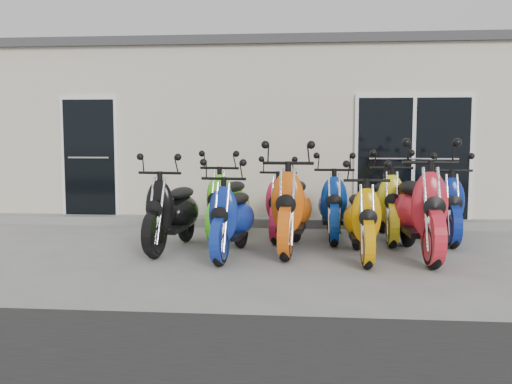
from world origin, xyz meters
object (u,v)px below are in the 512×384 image
scooter_back_green (228,194)px  scooter_back_red (282,196)px  scooter_front_black (172,201)px  scooter_front_orange_b (362,209)px  scooter_back_yellow (387,195)px  scooter_front_orange_a (292,196)px  scooter_front_blue (232,207)px  scooter_back_extra (444,196)px  scooter_back_blue (333,195)px  scooter_front_red (420,198)px

scooter_back_green → scooter_back_red: (0.85, 0.06, -0.04)m
scooter_front_black → scooter_back_green: bearing=65.0°
scooter_front_orange_b → scooter_back_yellow: bearing=68.3°
scooter_front_orange_a → scooter_front_orange_b: 1.03m
scooter_front_blue → scooter_back_extra: size_ratio=0.97×
scooter_front_black → scooter_back_blue: scooter_front_black is taller
scooter_front_orange_b → scooter_back_blue: (-0.32, 1.39, 0.03)m
scooter_front_black → scooter_back_red: bearing=43.1°
scooter_front_orange_a → scooter_back_yellow: size_ratio=1.10×
scooter_back_blue → scooter_back_green: bearing=-179.0°
scooter_back_yellow → scooter_back_extra: 0.85m
scooter_front_red → scooter_back_yellow: bearing=99.8°
scooter_front_black → scooter_back_green: 1.21m
scooter_front_orange_b → scooter_back_yellow: (0.51, 1.36, 0.05)m
scooter_front_red → scooter_back_green: (-2.72, 1.19, -0.10)m
scooter_front_blue → scooter_back_yellow: scooter_back_yellow is taller
scooter_front_orange_a → scooter_front_orange_b: size_ratio=1.18×
scooter_front_orange_a → scooter_back_blue: size_ratio=1.13×
scooter_front_orange_b → scooter_front_red: scooter_front_red is taller
scooter_front_orange_a → scooter_back_extra: bearing=27.1°
scooter_back_yellow → scooter_front_orange_b: bearing=-109.2°
scooter_front_red → scooter_back_green: 2.97m
scooter_front_black → scooter_front_orange_a: (1.68, 0.07, 0.08)m
scooter_back_extra → scooter_front_black: bearing=-164.9°
scooter_front_red → scooter_back_red: size_ratio=1.21×
scooter_front_black → scooter_front_red: bearing=4.4°
scooter_front_black → scooter_front_red: (3.37, -0.17, 0.10)m
scooter_front_orange_a → scooter_back_blue: (0.61, 0.96, -0.09)m
scooter_front_blue → scooter_back_extra: scooter_back_extra is taller
scooter_back_red → scooter_back_blue: bearing=2.9°
scooter_back_blue → scooter_front_blue: bearing=-134.1°
scooter_front_orange_a → scooter_back_extra: scooter_front_orange_a is taller
scooter_back_blue → scooter_back_extra: bearing=0.5°
scooter_front_orange_b → scooter_back_blue: bearing=101.6°
scooter_front_orange_b → scooter_front_red: 0.80m
scooter_front_black → scooter_front_orange_a: 1.68m
scooter_back_green → scooter_back_red: size_ratio=1.07×
scooter_front_blue → scooter_front_red: (2.47, 0.20, 0.13)m
scooter_front_orange_a → scooter_front_red: bearing=-4.1°
scooter_front_blue → scooter_back_red: size_ratio=1.02×
scooter_back_green → scooter_front_orange_b: bearing=-26.6°
scooter_back_green → scooter_back_yellow: (2.46, -0.01, 0.01)m
scooter_back_blue → scooter_back_yellow: size_ratio=0.97×
scooter_front_red → scooter_back_green: scooter_front_red is taller
scooter_front_orange_b → scooter_front_black: bearing=170.9°
scooter_front_orange_a → scooter_back_red: bearing=104.4°
scooter_back_green → scooter_back_yellow: 2.46m
scooter_back_green → scooter_back_red: bearing=12.4°
scooter_front_blue → scooter_front_orange_b: (1.71, 0.02, -0.01)m
scooter_front_black → scooter_front_blue: 0.97m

